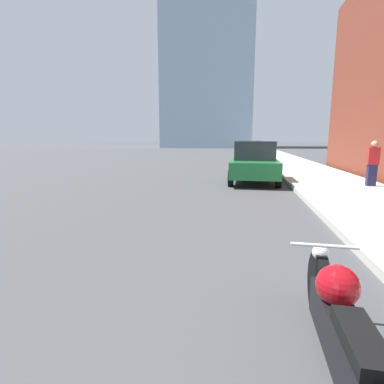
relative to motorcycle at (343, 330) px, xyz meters
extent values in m
cube|color=#B2ADA3|center=(2.74, 35.16, -0.33)|extent=(3.42, 240.00, 0.15)
cube|color=#8CA5BC|center=(-8.02, 65.40, 24.65)|extent=(18.08, 18.08, 50.10)
cylinder|color=black|center=(0.03, 0.86, -0.07)|extent=(0.12, 0.67, 0.67)
cube|color=black|center=(0.00, -0.04, -0.06)|extent=(0.29, 1.38, 0.33)
sphere|color=#9E0C14|center=(0.01, 0.23, 0.23)|extent=(0.34, 0.34, 0.34)
cube|color=black|center=(-0.01, -0.34, 0.16)|extent=(0.24, 0.64, 0.10)
sphere|color=silver|center=(0.03, 0.89, 0.26)|extent=(0.16, 0.16, 0.16)
cylinder|color=silver|center=(0.03, 0.76, 0.38)|extent=(0.62, 0.06, 0.04)
cube|color=#1E6B33|center=(-0.27, 10.53, 0.24)|extent=(1.93, 3.99, 0.63)
cube|color=#23282D|center=(-0.27, 10.53, 0.93)|extent=(1.61, 1.93, 0.75)
cylinder|color=black|center=(-1.13, 11.77, -0.08)|extent=(0.21, 0.66, 0.66)
cylinder|color=black|center=(0.63, 11.74, -0.08)|extent=(0.21, 0.66, 0.66)
cylinder|color=black|center=(-1.18, 9.32, -0.08)|extent=(0.21, 0.66, 0.66)
cylinder|color=black|center=(0.59, 9.28, -0.08)|extent=(0.21, 0.66, 0.66)
cube|color=red|center=(-0.18, 21.17, 0.28)|extent=(2.11, 4.40, 0.69)
cube|color=#23282D|center=(-0.18, 21.17, 0.94)|extent=(1.69, 2.16, 0.63)
cylinder|color=black|center=(-1.13, 22.44, -0.06)|extent=(0.24, 0.70, 0.69)
cylinder|color=black|center=(0.61, 22.55, -0.06)|extent=(0.24, 0.70, 0.69)
cylinder|color=black|center=(-0.96, 19.78, -0.06)|extent=(0.24, 0.70, 0.69)
cylinder|color=black|center=(0.78, 19.89, -0.06)|extent=(0.24, 0.70, 0.69)
cube|color=#1E2347|center=(3.76, 9.26, 0.13)|extent=(0.29, 0.20, 0.76)
cube|color=#B22328|center=(3.76, 9.26, 0.81)|extent=(0.36, 0.20, 0.60)
sphere|color=tan|center=(3.76, 9.26, 1.22)|extent=(0.22, 0.22, 0.22)
camera|label=1|loc=(-0.78, -2.15, 1.39)|focal=28.00mm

